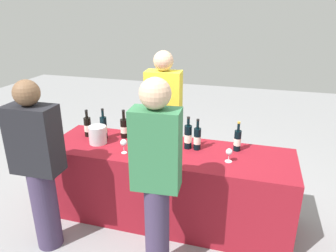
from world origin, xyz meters
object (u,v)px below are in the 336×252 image
(wine_glass_2, at_px, (229,153))
(guest_0, at_px, (38,164))
(wine_bottle_4, at_px, (188,137))
(wine_bottle_5, at_px, (197,139))
(wine_bottle_3, at_px, (158,132))
(wine_bottle_0, at_px, (88,127))
(wine_glass_0, at_px, (124,143))
(wine_bottle_1, at_px, (104,127))
(wine_bottle_2, at_px, (124,128))
(ice_bucket, at_px, (98,135))
(wine_glass_1, at_px, (142,140))
(wine_bottle_6, at_px, (237,140))
(server_pouring, at_px, (164,117))
(guest_1, at_px, (156,176))

(wine_glass_2, distance_m, guest_0, 1.66)
(wine_bottle_4, xyz_separation_m, wine_bottle_5, (0.09, -0.00, -0.01))
(wine_bottle_3, xyz_separation_m, wine_glass_2, (0.74, -0.22, -0.03))
(wine_bottle_0, xyz_separation_m, wine_bottle_3, (0.78, 0.04, 0.01))
(wine_bottle_5, xyz_separation_m, wine_glass_0, (-0.66, -0.28, -0.01))
(wine_bottle_1, distance_m, wine_glass_0, 0.44)
(wine_bottle_5, bearing_deg, wine_bottle_4, 179.50)
(wine_bottle_3, height_order, wine_glass_0, wine_bottle_3)
(wine_bottle_1, height_order, wine_glass_2, wine_bottle_1)
(wine_bottle_2, bearing_deg, wine_bottle_1, -157.18)
(wine_bottle_5, relative_size, guest_0, 0.20)
(wine_bottle_2, bearing_deg, ice_bucket, -132.80)
(wine_bottle_5, bearing_deg, wine_glass_2, -28.87)
(wine_glass_0, bearing_deg, wine_glass_1, 41.76)
(wine_bottle_0, distance_m, wine_bottle_4, 1.11)
(wine_bottle_6, height_order, wine_glass_1, wine_bottle_6)
(wine_bottle_5, bearing_deg, server_pouring, 134.62)
(wine_bottle_6, height_order, ice_bucket, wine_bottle_6)
(wine_glass_0, xyz_separation_m, guest_1, (0.51, -0.55, 0.04))
(wine_bottle_4, bearing_deg, wine_bottle_3, 172.34)
(wine_bottle_4, bearing_deg, wine_glass_1, -160.00)
(wine_bottle_1, xyz_separation_m, wine_bottle_2, (0.20, 0.08, -0.01))
(wine_bottle_1, height_order, ice_bucket, wine_bottle_1)
(server_pouring, bearing_deg, wine_bottle_5, 130.82)
(wine_bottle_2, height_order, server_pouring, server_pouring)
(wine_bottle_6, relative_size, wine_glass_2, 2.33)
(wine_bottle_6, distance_m, guest_0, 1.82)
(guest_0, bearing_deg, wine_bottle_6, 27.20)
(wine_bottle_1, xyz_separation_m, guest_1, (0.86, -0.83, 0.02))
(wine_bottle_1, height_order, wine_bottle_6, wine_bottle_1)
(wine_bottle_2, height_order, wine_glass_1, wine_bottle_2)
(wine_bottle_4, bearing_deg, wine_bottle_6, 9.76)
(wine_glass_0, distance_m, wine_glass_2, 0.99)
(wine_glass_1, bearing_deg, wine_bottle_3, 62.96)
(wine_bottle_0, relative_size, wine_bottle_2, 0.96)
(wine_bottle_1, relative_size, server_pouring, 0.20)
(wine_bottle_1, distance_m, wine_bottle_3, 0.59)
(wine_bottle_0, distance_m, wine_bottle_5, 1.20)
(wine_bottle_2, height_order, ice_bucket, wine_bottle_2)
(ice_bucket, height_order, guest_0, guest_0)
(wine_bottle_0, bearing_deg, wine_bottle_6, 2.75)
(wine_bottle_5, distance_m, ice_bucket, 1.02)
(wine_bottle_0, xyz_separation_m, wine_bottle_5, (1.20, -0.01, 0.01))
(wine_bottle_3, xyz_separation_m, wine_glass_0, (-0.24, -0.32, -0.01))
(wine_bottle_3, height_order, server_pouring, server_pouring)
(wine_bottle_2, xyz_separation_m, wine_bottle_5, (0.81, -0.08, 0.01))
(wine_glass_0, distance_m, server_pouring, 0.80)
(wine_bottle_1, relative_size, guest_1, 0.20)
(wine_bottle_3, height_order, wine_bottle_5, same)
(wine_bottle_0, bearing_deg, wine_glass_1, -13.13)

